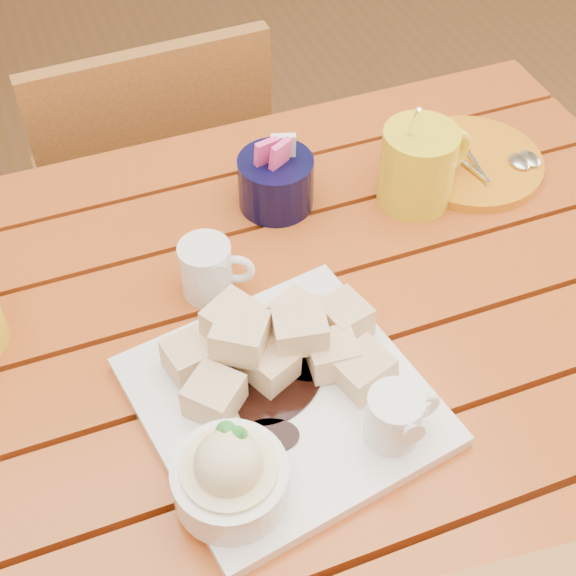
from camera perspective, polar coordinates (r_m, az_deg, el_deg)
name	(u,v)px	position (r m, az deg, el deg)	size (l,w,h in m)	color
table	(249,393)	(1.01, -2.76, -7.48)	(1.20, 0.79, 0.75)	maroon
dessert_plate	(274,404)	(0.83, -1.00, -8.23)	(0.33, 0.33, 0.11)	white
coffee_mug_right	(419,165)	(1.07, 9.32, 8.65)	(0.14, 0.10, 0.16)	yellow
cream_pitcher	(208,268)	(0.95, -5.72, 1.41)	(0.09, 0.08, 0.08)	white
sugar_caddy	(276,181)	(1.06, -0.87, 7.62)	(0.10, 0.10, 0.11)	black
orange_saucer	(472,162)	(1.17, 12.95, 8.75)	(0.20, 0.20, 0.02)	orange
chair_far	(155,196)	(1.55, -9.44, 6.50)	(0.40, 0.40, 0.83)	brown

